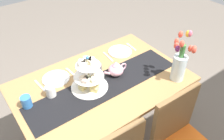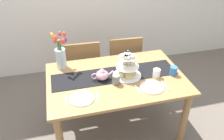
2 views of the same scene
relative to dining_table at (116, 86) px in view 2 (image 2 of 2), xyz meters
The scene contains 17 objects.
ground_plane 0.64m from the dining_table, ahead, with size 8.00×8.00×0.00m, color #6B6056.
dining_table is the anchor object (origin of this frame).
chair_left 0.75m from the dining_table, 110.83° to the left, with size 0.44×0.44×0.91m.
chair_right 0.76m from the dining_table, 66.89° to the left, with size 0.45×0.45×0.91m.
table_runner 0.13m from the dining_table, 90.00° to the left, with size 1.33×0.31×0.00m, color black.
tiered_cake_stand 0.25m from the dining_table, ahead, with size 0.30×0.30×0.30m.
teapot 0.23m from the dining_table, behind, with size 0.24×0.13×0.14m.
tulip_vase 0.70m from the dining_table, 147.24° to the left, with size 0.17×0.21×0.44m.
dinner_plate_left 0.49m from the dining_table, 146.93° to the right, with size 0.23×0.23×0.01m, color white.
fork_left 0.61m from the dining_table, 154.53° to the right, with size 0.02×0.15×0.01m, color silver.
knife_left 0.38m from the dining_table, 134.19° to the right, with size 0.01×0.17×0.01m, color silver.
dinner_plate_right 0.41m from the dining_table, 41.23° to the right, with size 0.23×0.23×0.01m, color white.
fork_right 0.32m from the dining_table, 59.99° to the right, with size 0.02×0.15×0.01m, color silver.
knife_right 0.52m from the dining_table, 30.40° to the right, with size 0.01×0.17×0.01m, color silver.
mug_grey 0.20m from the dining_table, 105.73° to the right, with size 0.08×0.08×0.10m, color slate.
mug_white_text 0.45m from the dining_table, 13.39° to the right, with size 0.08×0.08×0.10m, color white.
mug_orange 0.63m from the dining_table, ahead, with size 0.08×0.08×0.10m, color #3370B7.
Camera 2 is at (-0.53, -1.91, 2.13)m, focal length 36.92 mm.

